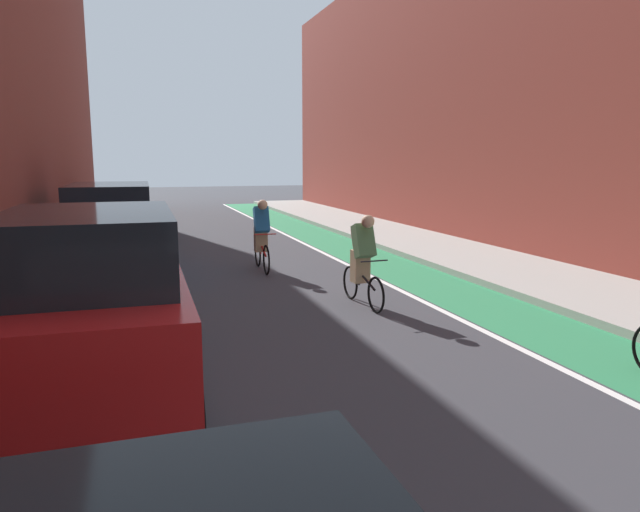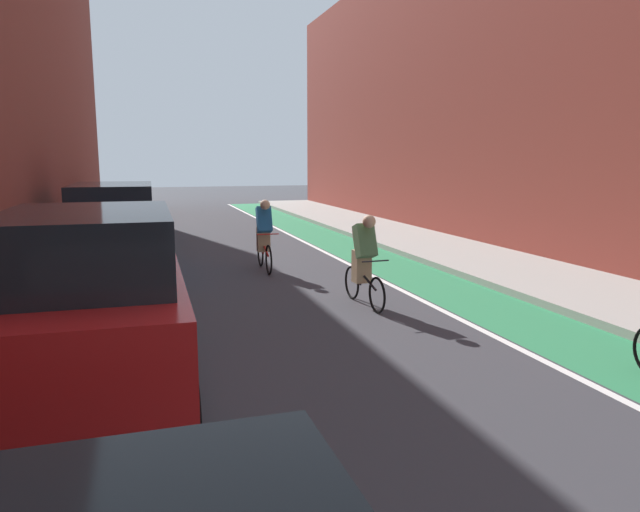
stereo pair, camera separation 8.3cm
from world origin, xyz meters
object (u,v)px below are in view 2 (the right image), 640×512
(parked_sedan_black, at_px, (122,215))
(cyclist_trailing, at_px, (364,257))
(cyclist_far, at_px, (264,233))
(parked_suv_red, at_px, (93,301))
(parked_suv_blue, at_px, (115,229))

(parked_sedan_black, bearing_deg, cyclist_trailing, -67.56)
(parked_sedan_black, distance_m, cyclist_far, 7.07)
(parked_suv_red, bearing_deg, parked_sedan_black, 89.99)
(parked_suv_red, distance_m, parked_suv_blue, 6.73)
(parked_sedan_black, bearing_deg, cyclist_far, -63.38)
(cyclist_far, bearing_deg, parked_sedan_black, 116.62)
(parked_suv_blue, bearing_deg, parked_suv_red, -90.00)
(parked_suv_blue, height_order, cyclist_far, parked_suv_blue)
(parked_suv_red, height_order, cyclist_trailing, parked_suv_red)
(parked_suv_red, bearing_deg, cyclist_trailing, 33.27)
(parked_suv_red, bearing_deg, parked_suv_blue, 90.00)
(cyclist_trailing, bearing_deg, parked_suv_red, -146.73)
(parked_suv_blue, relative_size, cyclist_trailing, 2.88)
(cyclist_far, bearing_deg, parked_suv_red, -116.39)
(cyclist_trailing, height_order, cyclist_far, cyclist_far)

